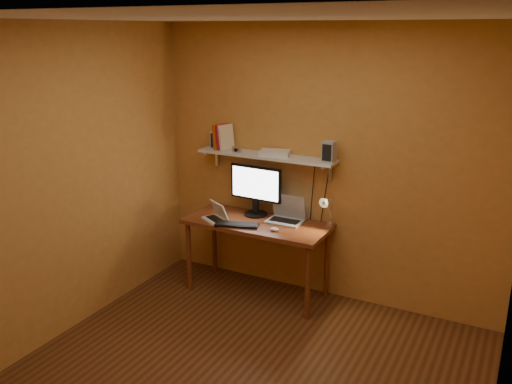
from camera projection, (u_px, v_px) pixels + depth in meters
The scene contains 14 objects.
room at pixel (243, 216), 3.71m from camera, with size 3.44×3.24×2.64m.
desk at pixel (257, 230), 5.23m from camera, with size 1.40×0.60×0.75m.
wall_shelf at pixel (266, 156), 5.19m from camera, with size 1.40×0.25×0.21m.
monitor at pixel (256, 188), 5.32m from camera, with size 0.55×0.24×0.50m.
laptop at pixel (287, 215), 5.20m from camera, with size 0.34×0.24×0.25m.
netbook at pixel (217, 215), 5.23m from camera, with size 0.31×0.28×0.18m.
keyboard at pixel (237, 225), 5.10m from camera, with size 0.41×0.14×0.02m, color black.
mouse at pixel (274, 229), 4.97m from camera, with size 0.09×0.06×0.03m, color silver.
desk_lamp at pixel (327, 208), 4.96m from camera, with size 0.09×0.23×0.38m.
speaker_left at pixel (217, 140), 5.42m from camera, with size 0.10×0.10×0.18m, color #96989F.
speaker_right at pixel (329, 152), 4.86m from camera, with size 0.11×0.11×0.19m, color #96989F.
books at pixel (223, 137), 5.38m from camera, with size 0.18×0.18×0.25m.
shelf_camera at pixel (237, 150), 5.25m from camera, with size 0.10×0.04×0.06m.
router at pixel (275, 153), 5.15m from camera, with size 0.28×0.19×0.05m, color silver.
Camera 1 is at (1.71, -3.07, 2.53)m, focal length 38.00 mm.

